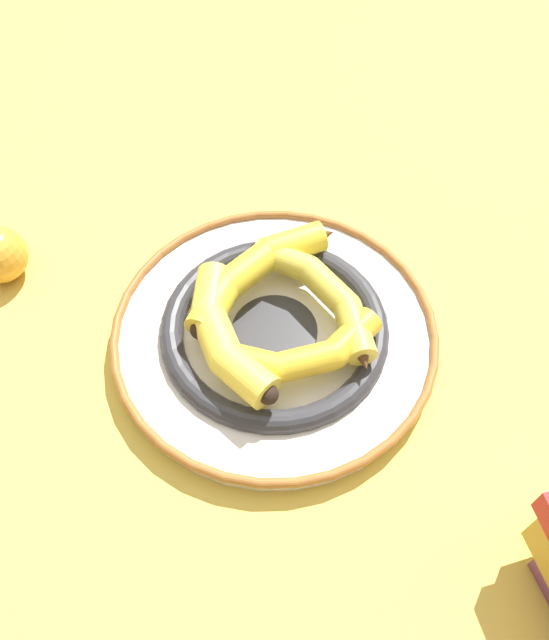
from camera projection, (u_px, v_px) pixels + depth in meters
ground_plane at (264, 307)px, 0.71m from camera, size 2.80×2.80×0.00m
decorative_bowl at (274, 332)px, 0.68m from camera, size 0.35×0.35×0.04m
banana_a at (299, 355)px, 0.62m from camera, size 0.15×0.13×0.03m
banana_b at (323, 294)px, 0.66m from camera, size 0.19×0.11×0.03m
banana_c at (255, 270)px, 0.68m from camera, size 0.10×0.20×0.04m
banana_d at (223, 332)px, 0.63m from camera, size 0.15×0.14×0.04m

